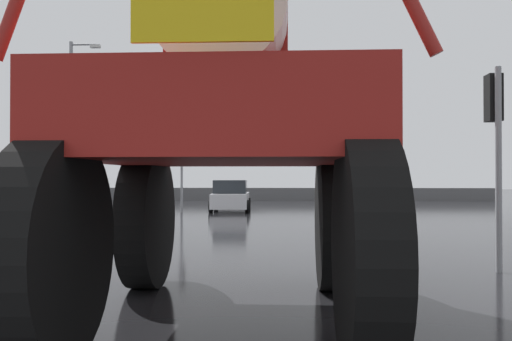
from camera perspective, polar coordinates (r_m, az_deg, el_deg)
ground_plane at (r=18.87m, az=-0.73°, el=-5.74°), size 120.00×120.00×0.00m
oversize_sprayer at (r=6.55m, az=-2.96°, el=3.38°), size 3.95×5.33×4.87m
sedan_ahead at (r=27.16m, az=-2.64°, el=-2.70°), size 2.00×4.16×1.52m
traffic_signal_near_right at (r=10.67m, az=23.45°, el=4.53°), size 0.24×0.54×3.59m
traffic_signal_far_left at (r=26.44m, az=-7.62°, el=1.28°), size 0.24×0.55×3.53m
streetlight_far_left at (r=29.81m, az=-18.41°, el=5.23°), size 1.60×0.24×8.61m
roadside_barrier at (r=39.77m, az=1.27°, el=-2.46°), size 31.98×0.24×0.90m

